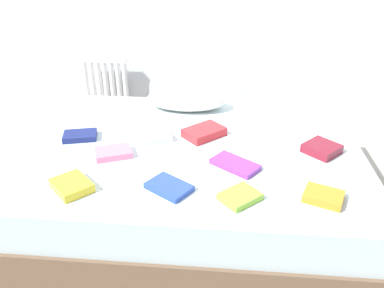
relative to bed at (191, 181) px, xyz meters
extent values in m
plane|color=#9E998E|center=(0.00, 0.00, -0.25)|extent=(8.00, 8.00, 0.00)
cube|color=brown|center=(0.00, 0.00, -0.11)|extent=(2.00, 1.50, 0.28)
cube|color=silver|center=(0.00, 0.00, 0.14)|extent=(1.96, 1.46, 0.22)
cylinder|color=white|center=(-1.05, 1.20, 0.14)|extent=(0.04, 0.04, 0.56)
cylinder|color=white|center=(-0.99, 1.20, 0.14)|extent=(0.04, 0.04, 0.56)
cylinder|color=white|center=(-0.93, 1.20, 0.14)|extent=(0.04, 0.04, 0.56)
cylinder|color=white|center=(-0.87, 1.20, 0.14)|extent=(0.04, 0.04, 0.56)
cylinder|color=white|center=(-0.81, 1.20, 0.14)|extent=(0.04, 0.04, 0.56)
cylinder|color=white|center=(-0.75, 1.20, 0.14)|extent=(0.04, 0.04, 0.56)
cylinder|color=white|center=(-0.70, 1.20, 0.14)|extent=(0.04, 0.04, 0.56)
cube|color=white|center=(-0.87, 1.20, 0.39)|extent=(0.40, 0.04, 0.04)
cube|color=white|center=(-0.87, 1.20, -0.12)|extent=(0.40, 0.04, 0.04)
ellipsoid|color=white|center=(-0.09, 0.53, 0.33)|extent=(0.55, 0.26, 0.15)
cube|color=yellow|center=(-0.53, -0.50, 0.27)|extent=(0.24, 0.24, 0.04)
cube|color=pink|center=(-0.42, -0.16, 0.27)|extent=(0.23, 0.20, 0.04)
cube|color=maroon|center=(0.74, -0.02, 0.28)|extent=(0.24, 0.24, 0.05)
cube|color=purple|center=(0.25, -0.22, 0.27)|extent=(0.28, 0.26, 0.03)
cube|color=white|center=(-0.23, 0.05, 0.27)|extent=(0.24, 0.23, 0.04)
cube|color=red|center=(0.07, 0.12, 0.28)|extent=(0.28, 0.28, 0.05)
cube|color=orange|center=(0.66, -0.48, 0.27)|extent=(0.21, 0.19, 0.04)
cube|color=#2847B7|center=(-0.07, -0.46, 0.27)|extent=(0.25, 0.23, 0.03)
cube|color=#8CC638|center=(0.27, -0.51, 0.27)|extent=(0.22, 0.22, 0.03)
cube|color=navy|center=(-0.68, 0.02, 0.27)|extent=(0.22, 0.18, 0.03)
camera|label=1|loc=(0.18, -1.98, 1.33)|focal=36.02mm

